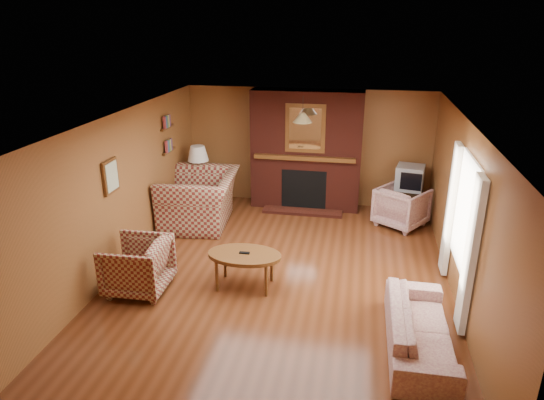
% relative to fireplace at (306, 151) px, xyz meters
% --- Properties ---
extents(floor, '(6.50, 6.50, 0.00)m').
position_rel_fireplace_xyz_m(floor, '(0.00, -2.98, -1.18)').
color(floor, '#4F2611').
rests_on(floor, ground).
extents(ceiling, '(6.50, 6.50, 0.00)m').
position_rel_fireplace_xyz_m(ceiling, '(0.00, -2.98, 1.22)').
color(ceiling, white).
rests_on(ceiling, wall_back).
extents(wall_back, '(6.50, 0.00, 6.50)m').
position_rel_fireplace_xyz_m(wall_back, '(0.00, 0.27, 0.02)').
color(wall_back, '#94572E').
rests_on(wall_back, floor).
extents(wall_front, '(6.50, 0.00, 6.50)m').
position_rel_fireplace_xyz_m(wall_front, '(0.00, -6.23, 0.02)').
color(wall_front, '#94572E').
rests_on(wall_front, floor).
extents(wall_left, '(0.00, 6.50, 6.50)m').
position_rel_fireplace_xyz_m(wall_left, '(-2.50, -2.98, 0.02)').
color(wall_left, '#94572E').
rests_on(wall_left, floor).
extents(wall_right, '(0.00, 6.50, 6.50)m').
position_rel_fireplace_xyz_m(wall_right, '(2.50, -2.98, 0.02)').
color(wall_right, '#94572E').
rests_on(wall_right, floor).
extents(fireplace, '(2.20, 0.82, 2.40)m').
position_rel_fireplace_xyz_m(fireplace, '(0.00, 0.00, 0.00)').
color(fireplace, '#4C1810').
rests_on(fireplace, floor).
extents(window_right, '(0.10, 1.85, 2.00)m').
position_rel_fireplace_xyz_m(window_right, '(2.45, -3.18, -0.06)').
color(window_right, beige).
rests_on(window_right, wall_right).
extents(bookshelf, '(0.09, 0.55, 0.71)m').
position_rel_fireplace_xyz_m(bookshelf, '(-2.44, -1.08, 0.48)').
color(bookshelf, brown).
rests_on(bookshelf, wall_left).
extents(botanical_print, '(0.05, 0.40, 0.50)m').
position_rel_fireplace_xyz_m(botanical_print, '(-2.47, -3.28, 0.37)').
color(botanical_print, brown).
rests_on(botanical_print, wall_left).
extents(pendant_light, '(0.36, 0.36, 0.48)m').
position_rel_fireplace_xyz_m(pendant_light, '(0.00, -0.68, 0.82)').
color(pendant_light, black).
rests_on(pendant_light, ceiling).
extents(plaid_loveseat, '(1.47, 1.65, 0.99)m').
position_rel_fireplace_xyz_m(plaid_loveseat, '(-1.85, -1.27, -0.69)').
color(plaid_loveseat, maroon).
rests_on(plaid_loveseat, floor).
extents(plaid_armchair, '(0.88, 0.85, 0.78)m').
position_rel_fireplace_xyz_m(plaid_armchair, '(-1.95, -3.76, -0.79)').
color(plaid_armchair, maroon).
rests_on(plaid_armchair, floor).
extents(floral_sofa, '(0.73, 1.85, 0.54)m').
position_rel_fireplace_xyz_m(floral_sofa, '(1.90, -4.38, -0.91)').
color(floral_sofa, beige).
rests_on(floral_sofa, floor).
extents(floral_armchair, '(1.13, 1.14, 0.75)m').
position_rel_fireplace_xyz_m(floral_armchair, '(1.91, -0.66, -0.80)').
color(floral_armchair, beige).
rests_on(floral_armchair, floor).
extents(coffee_table, '(1.08, 0.67, 0.55)m').
position_rel_fireplace_xyz_m(coffee_table, '(-0.47, -3.37, -0.71)').
color(coffee_table, brown).
rests_on(coffee_table, floor).
extents(side_table, '(0.52, 0.52, 0.63)m').
position_rel_fireplace_xyz_m(side_table, '(-2.10, -0.53, -0.87)').
color(side_table, brown).
rests_on(side_table, floor).
extents(table_lamp, '(0.42, 0.42, 0.70)m').
position_rel_fireplace_xyz_m(table_lamp, '(-2.10, -0.53, -0.16)').
color(table_lamp, silver).
rests_on(table_lamp, side_table).
extents(tv_stand, '(0.54, 0.49, 0.58)m').
position_rel_fireplace_xyz_m(tv_stand, '(2.05, -0.18, -0.89)').
color(tv_stand, black).
rests_on(tv_stand, floor).
extents(crt_tv, '(0.59, 0.58, 0.47)m').
position_rel_fireplace_xyz_m(crt_tv, '(2.05, -0.19, -0.37)').
color(crt_tv, '#9B9DA2').
rests_on(crt_tv, tv_stand).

